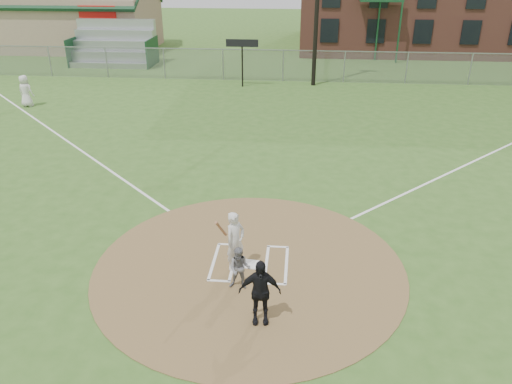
# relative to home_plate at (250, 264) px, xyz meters

# --- Properties ---
(ground) EXTENTS (140.00, 140.00, 0.00)m
(ground) POSITION_rel_home_plate_xyz_m (-0.01, -0.07, -0.03)
(ground) COLOR #355D20
(ground) RESTS_ON ground
(dirt_circle) EXTENTS (8.40, 8.40, 0.02)m
(dirt_circle) POSITION_rel_home_plate_xyz_m (-0.01, -0.07, -0.02)
(dirt_circle) COLOR olive
(dirt_circle) RESTS_ON ground
(home_plate) EXTENTS (0.48, 0.48, 0.03)m
(home_plate) POSITION_rel_home_plate_xyz_m (0.00, 0.00, 0.00)
(home_plate) COLOR white
(home_plate) RESTS_ON dirt_circle
(foul_line_first) EXTENTS (17.04, 17.04, 0.01)m
(foul_line_first) POSITION_rel_home_plate_xyz_m (8.99, 8.93, -0.03)
(foul_line_first) COLOR white
(foul_line_first) RESTS_ON ground
(foul_line_third) EXTENTS (17.04, 17.04, 0.01)m
(foul_line_third) POSITION_rel_home_plate_xyz_m (-9.01, 8.93, -0.03)
(foul_line_third) COLOR white
(foul_line_third) RESTS_ON ground
(catcher) EXTENTS (0.58, 0.46, 1.15)m
(catcher) POSITION_rel_home_plate_xyz_m (-0.15, -1.05, 0.56)
(catcher) COLOR slate
(catcher) RESTS_ON dirt_circle
(umpire) EXTENTS (0.99, 0.48, 1.63)m
(umpire) POSITION_rel_home_plate_xyz_m (0.45, -2.27, 0.80)
(umpire) COLOR black
(umpire) RESTS_ON dirt_circle
(ondeck_player) EXTENTS (0.92, 0.68, 1.72)m
(ondeck_player) POSITION_rel_home_plate_xyz_m (-13.89, 14.53, 0.83)
(ondeck_player) COLOR silver
(ondeck_player) RESTS_ON ground
(batters_boxes) EXTENTS (2.08, 1.88, 0.01)m
(batters_boxes) POSITION_rel_home_plate_xyz_m (-0.01, 0.08, -0.01)
(batters_boxes) COLOR white
(batters_boxes) RESTS_ON dirt_circle
(batter_at_plate) EXTENTS (0.76, 1.06, 1.78)m
(batter_at_plate) POSITION_rel_home_plate_xyz_m (-0.37, -0.19, 0.83)
(batter_at_plate) COLOR silver
(batter_at_plate) RESTS_ON dirt_circle
(outfield_fence) EXTENTS (56.08, 0.08, 2.03)m
(outfield_fence) POSITION_rel_home_plate_xyz_m (-0.01, 21.93, 0.98)
(outfield_fence) COLOR slate
(outfield_fence) RESTS_ON ground
(bleachers) EXTENTS (6.08, 3.20, 3.20)m
(bleachers) POSITION_rel_home_plate_xyz_m (-13.01, 26.13, 1.55)
(bleachers) COLOR #B7BABF
(bleachers) RESTS_ON ground
(clubhouse) EXTENTS (12.20, 8.71, 6.23)m
(clubhouse) POSITION_rel_home_plate_xyz_m (-18.01, 32.92, 2.36)
(clubhouse) COLOR tan
(clubhouse) RESTS_ON ground
(scoreboard_sign) EXTENTS (2.00, 0.10, 2.93)m
(scoreboard_sign) POSITION_rel_home_plate_xyz_m (-2.51, 20.13, 2.35)
(scoreboard_sign) COLOR black
(scoreboard_sign) RESTS_ON ground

